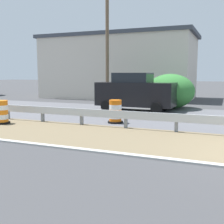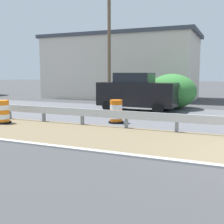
# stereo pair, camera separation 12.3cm
# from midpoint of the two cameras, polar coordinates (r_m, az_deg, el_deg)

# --- Properties ---
(traffic_barrel_nearest) EXTENTS (0.69, 0.69, 1.04)m
(traffic_barrel_nearest) POSITION_cam_midpoint_polar(r_m,az_deg,el_deg) (12.70, 0.40, -0.13)
(traffic_barrel_nearest) COLOR orange
(traffic_barrel_nearest) RESTS_ON ground
(traffic_barrel_close) EXTENTS (0.71, 0.71, 1.04)m
(traffic_barrel_close) POSITION_cam_midpoint_polar(r_m,az_deg,el_deg) (13.47, -21.62, -0.23)
(traffic_barrel_close) COLOR orange
(traffic_barrel_close) RESTS_ON ground
(car_trailing_near_lane) EXTENTS (2.05, 4.60, 2.26)m
(car_trailing_near_lane) POSITION_cam_midpoint_polar(r_m,az_deg,el_deg) (16.83, 4.50, 4.02)
(car_trailing_near_lane) COLOR black
(car_trailing_near_lane) RESTS_ON ground
(roadside_shop_near) EXTENTS (6.71, 13.64, 5.62)m
(roadside_shop_near) POSITION_cam_midpoint_polar(r_m,az_deg,el_deg) (26.10, 1.23, 9.06)
(roadside_shop_near) COLOR beige
(roadside_shop_near) RESTS_ON ground
(utility_pole_near) EXTENTS (0.24, 1.80, 8.93)m
(utility_pole_near) POSITION_cam_midpoint_polar(r_m,az_deg,el_deg) (20.66, -1.15, 14.43)
(utility_pole_near) COLOR brown
(utility_pole_near) RESTS_ON ground
(bush_roadside) EXTENTS (3.06, 3.06, 2.20)m
(bush_roadside) POSITION_cam_midpoint_polar(r_m,az_deg,el_deg) (18.38, 11.45, 4.12)
(bush_roadside) COLOR #337533
(bush_roadside) RESTS_ON ground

